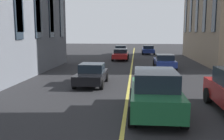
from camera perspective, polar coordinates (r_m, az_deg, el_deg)
lane_centre_line at (r=16.46m, az=3.80°, el=-3.64°), size 80.00×0.16×0.01m
car_blue_parked_a at (r=40.64m, az=8.08°, el=4.52°), size 4.40×1.95×1.37m
car_blue_near at (r=24.77m, az=11.65°, el=1.93°), size 4.40×1.95×1.37m
car_black_mid at (r=16.80m, az=-4.58°, el=-0.98°), size 3.90×1.89×1.40m
car_green_trailing at (r=10.85m, az=9.59°, el=-4.89°), size 4.70×2.14×1.88m
car_red_far at (r=31.77m, az=1.94°, el=3.51°), size 4.40×1.95×1.37m
car_silver_parked_b at (r=39.69m, az=1.98°, el=4.51°), size 4.40×1.95×1.37m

